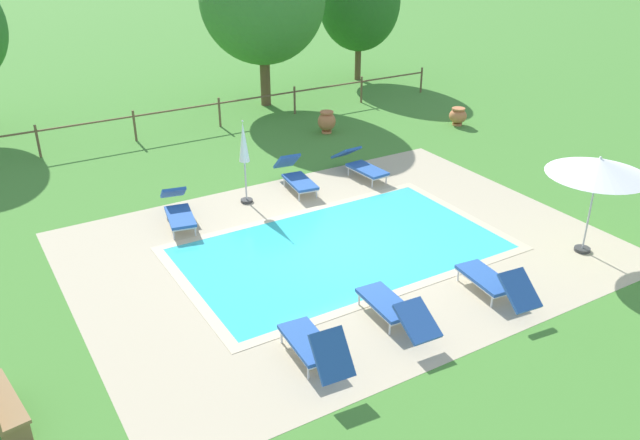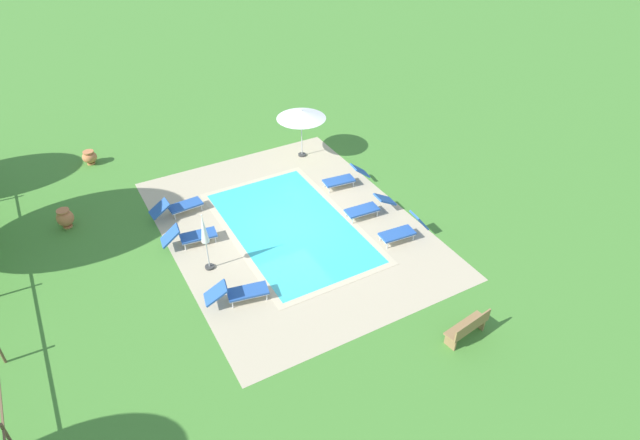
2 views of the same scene
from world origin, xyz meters
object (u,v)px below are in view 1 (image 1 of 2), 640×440
patio_umbrella_closed_row_west (244,148)px  sun_lounger_north_far (394,308)px  sun_lounger_north_near_steps (178,210)px  terracotta_urn_near_fence (458,116)px  terracotta_urn_by_tree (327,121)px  patio_umbrella_open_foreground (599,167)px  sun_lounger_south_mid (296,176)px  sun_lounger_north_mid (495,282)px  sun_lounger_south_far (361,165)px  tree_far_west (359,2)px  sun_lounger_north_end (314,346)px

patio_umbrella_closed_row_west → sun_lounger_north_far: bearing=-90.2°
sun_lounger_north_near_steps → sun_lounger_north_far: bearing=-72.5°
terracotta_urn_near_fence → terracotta_urn_by_tree: bearing=159.5°
terracotta_urn_by_tree → patio_umbrella_open_foreground: bearing=-87.1°
patio_umbrella_open_foreground → terracotta_urn_near_fence: (3.99, 8.68, -1.72)m
sun_lounger_north_near_steps → sun_lounger_north_far: 6.55m
sun_lounger_north_near_steps → terracotta_urn_near_fence: sun_lounger_north_near_steps is taller
sun_lounger_south_mid → terracotta_urn_by_tree: size_ratio=2.65×
patio_umbrella_open_foreground → sun_lounger_north_mid: bearing=-173.0°
sun_lounger_south_far → tree_far_west: (6.52, 9.81, 3.03)m
sun_lounger_north_far → sun_lounger_north_end: (-1.90, -0.27, 0.04)m
terracotta_urn_near_fence → tree_far_west: 8.16m
sun_lounger_south_mid → terracotta_urn_by_tree: (3.33, 3.78, 0.03)m
sun_lounger_south_far → patio_umbrella_closed_row_west: 3.82m
sun_lounger_north_end → sun_lounger_south_mid: sun_lounger_north_end is taller
patio_umbrella_open_foreground → terracotta_urn_by_tree: bearing=92.9°
sun_lounger_north_near_steps → sun_lounger_south_mid: (3.57, 0.41, 0.01)m
sun_lounger_north_end → tree_far_west: size_ratio=0.34×
sun_lounger_north_near_steps → patio_umbrella_open_foreground: size_ratio=0.91×
sun_lounger_north_mid → tree_far_west: bearing=64.5°
terracotta_urn_near_fence → terracotta_urn_by_tree: (-4.50, 1.68, 0.07)m
patio_umbrella_closed_row_west → terracotta_urn_near_fence: (9.42, 2.23, -1.17)m
sun_lounger_north_end → patio_umbrella_open_foreground: size_ratio=0.82×
sun_lounger_north_end → sun_lounger_south_far: size_ratio=0.91×
sun_lounger_north_end → terracotta_urn_by_tree: 12.70m
sun_lounger_south_far → sun_lounger_south_mid: bearing=175.1°
terracotta_urn_by_tree → terracotta_urn_near_fence: bearing=-20.5°
sun_lounger_north_mid → sun_lounger_south_mid: (-0.67, 6.96, 0.00)m
sun_lounger_north_mid → tree_far_west: tree_far_west is taller
sun_lounger_south_far → terracotta_urn_by_tree: bearing=72.3°
sun_lounger_north_far → patio_umbrella_open_foreground: patio_umbrella_open_foreground is taller
sun_lounger_north_end → terracotta_urn_near_fence: (11.34, 9.03, -0.05)m
sun_lounger_north_mid → sun_lounger_north_end: size_ratio=1.08×
sun_lounger_north_near_steps → tree_far_west: tree_far_west is taller
sun_lounger_north_end → sun_lounger_south_far: sun_lounger_north_end is taller
patio_umbrella_closed_row_west → sun_lounger_north_near_steps: bearing=-171.8°
patio_umbrella_open_foreground → terracotta_urn_near_fence: bearing=65.3°
patio_umbrella_closed_row_west → tree_far_west: 14.21m
terracotta_urn_near_fence → sun_lounger_north_far: bearing=-137.1°
sun_lounger_north_far → sun_lounger_north_end: 1.92m
sun_lounger_south_mid → patio_umbrella_open_foreground: 7.80m
patio_umbrella_open_foreground → sun_lounger_north_near_steps: bearing=140.3°
sun_lounger_south_far → patio_umbrella_open_foreground: (1.79, -6.40, 1.70)m
sun_lounger_north_mid → sun_lounger_north_near_steps: bearing=122.9°
sun_lounger_north_far → patio_umbrella_open_foreground: size_ratio=0.91×
sun_lounger_north_near_steps → terracotta_urn_by_tree: 8.07m
sun_lounger_north_near_steps → sun_lounger_north_mid: (4.24, -6.55, 0.01)m
sun_lounger_south_far → patio_umbrella_closed_row_west: patio_umbrella_closed_row_west is taller
tree_far_west → patio_umbrella_open_foreground: bearing=-106.3°
patio_umbrella_closed_row_west → terracotta_urn_near_fence: size_ratio=3.59×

